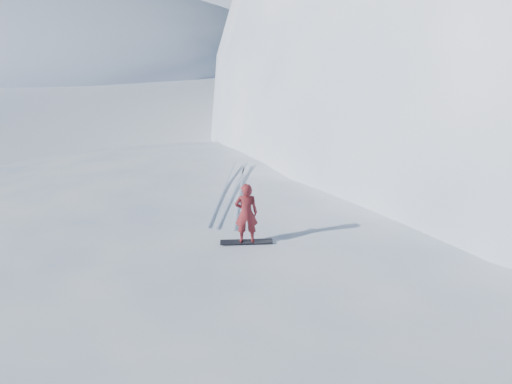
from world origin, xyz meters
TOP-DOWN VIEW (x-y plane):
  - ground at (0.00, 0.00)m, footprint 400.00×400.00m
  - near_ridge at (1.00, 3.00)m, footprint 36.00×28.00m
  - peak_shoulder at (10.00, 20.00)m, footprint 28.00×24.00m
  - far_ridge_c at (-40.00, 110.00)m, footprint 140.00×90.00m
  - wind_bumps at (-0.56, 2.12)m, footprint 16.00×14.40m
  - snowboard at (0.77, 1.03)m, footprint 1.47×0.72m
  - snowboarder at (0.77, 1.03)m, footprint 0.72×0.59m
  - board_tracks at (-0.77, 4.53)m, footprint 1.88×5.95m

SIDE VIEW (x-z plane):
  - ground at x=0.00m, z-range 0.00..0.00m
  - near_ridge at x=1.00m, z-range -2.40..2.40m
  - peak_shoulder at x=10.00m, z-range -9.00..9.00m
  - far_ridge_c at x=-40.00m, z-range -18.00..18.00m
  - wind_bumps at x=-0.56m, z-range -0.50..0.50m
  - snowboard at x=0.77m, z-range 2.40..2.42m
  - board_tracks at x=-0.77m, z-range 2.40..2.44m
  - snowboarder at x=0.77m, z-range 2.42..4.13m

